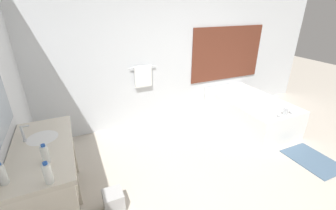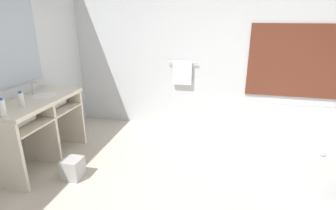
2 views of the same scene
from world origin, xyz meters
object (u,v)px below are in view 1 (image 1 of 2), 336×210
Objects in this scene: water_bottle_2 at (2,174)px; waste_bin at (114,201)px; bathtub at (249,110)px; water_bottle_1 at (48,173)px; water_bottle_3 at (45,154)px.

water_bottle_2 reaches higher than waste_bin.
water_bottle_1 is at bearing -158.72° from bathtub.
bathtub is at bearing 17.66° from water_bottle_2.
waste_bin is (0.53, 0.03, -0.85)m from water_bottle_3.
water_bottle_3 is (0.30, 0.16, -0.01)m from water_bottle_2.
water_bottle_1 is at bearing -83.84° from water_bottle_3.
bathtub is at bearing 16.69° from water_bottle_3.
water_bottle_2 is at bearing -167.31° from waste_bin.
bathtub is 3.64m from water_bottle_3.
water_bottle_3 is (-3.42, -1.03, 0.68)m from bathtub.
water_bottle_1 reaches higher than bathtub.
water_bottle_3 is at bearing 28.05° from water_bottle_2.
water_bottle_2 is 1.07× the size of water_bottle_3.
water_bottle_2 is at bearing -151.95° from water_bottle_3.
water_bottle_1 and water_bottle_2 have the same top height.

